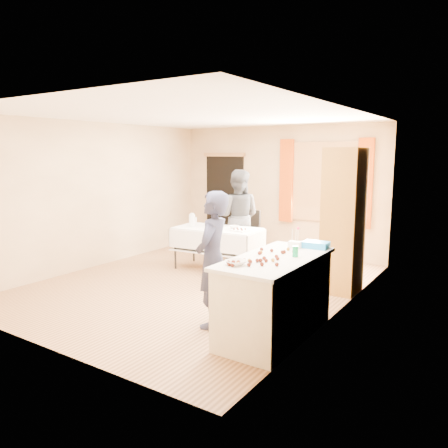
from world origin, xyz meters
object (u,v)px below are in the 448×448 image
Objects in this scene: chair at (247,243)px; girl at (213,260)px; cabinet at (343,221)px; party_table at (217,245)px; woman at (238,217)px; counter at (275,297)px.

chair is 3.57m from girl.
party_table is (-2.24, 0.01, -0.62)m from cabinet.
chair reaches higher than party_table.
cabinet reaches higher than party_table.
cabinet is 1.32× the size of girl.
woman reaches higher than chair.
woman is (-1.37, 2.80, 0.07)m from girl.
woman is at bearing 128.63° from counter.
woman reaches higher than counter.
woman reaches higher than girl.
woman is (0.04, -0.43, 0.60)m from chair.
chair is 0.54× the size of woman.
cabinet is at bearing -15.29° from chair.
girl is at bearing -111.65° from cabinet.
woman is at bearing -74.03° from chair.
woman is at bearing 163.49° from cabinet.
chair is (-2.26, 1.09, -0.78)m from cabinet.
cabinet is 2.09m from counter.
woman is (-2.22, 0.66, -0.19)m from cabinet.
counter is at bearing -92.87° from cabinet.
cabinet is 2.32m from girl.
party_table is at bearing 179.68° from cabinet.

